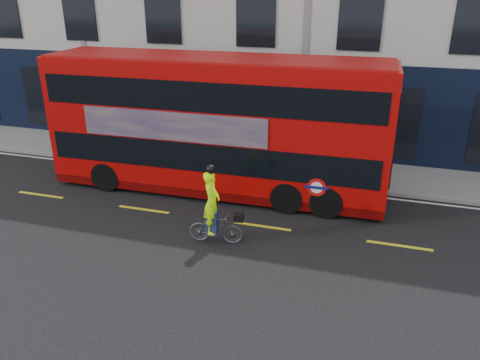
% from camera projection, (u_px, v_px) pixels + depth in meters
% --- Properties ---
extents(ground, '(120.00, 120.00, 0.00)m').
position_uv_depth(ground, '(249.00, 251.00, 12.93)').
color(ground, black).
rests_on(ground, ground).
extents(pavement, '(60.00, 3.00, 0.12)m').
position_uv_depth(pavement, '(293.00, 168.00, 18.65)').
color(pavement, gray).
rests_on(pavement, ground).
extents(kerb, '(60.00, 0.12, 0.13)m').
position_uv_depth(kerb, '(285.00, 182.00, 17.32)').
color(kerb, gray).
rests_on(kerb, ground).
extents(road_edge_line, '(58.00, 0.10, 0.01)m').
position_uv_depth(road_edge_line, '(284.00, 186.00, 17.08)').
color(road_edge_line, silver).
rests_on(road_edge_line, ground).
extents(lane_dashes, '(58.00, 0.12, 0.01)m').
position_uv_depth(lane_dashes, '(262.00, 226.00, 14.25)').
color(lane_dashes, gold).
rests_on(lane_dashes, ground).
extents(bus, '(11.64, 2.85, 4.67)m').
position_uv_depth(bus, '(218.00, 125.00, 15.94)').
color(bus, '#AF0807').
rests_on(bus, ground).
extents(cyclist, '(1.60, 0.71, 2.37)m').
position_uv_depth(cyclist, '(214.00, 216.00, 13.04)').
color(cyclist, '#46494C').
rests_on(cyclist, ground).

